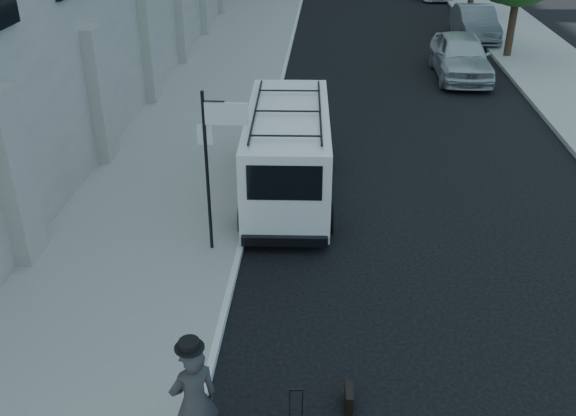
# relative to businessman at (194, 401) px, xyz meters

# --- Properties ---
(ground) EXTENTS (120.00, 120.00, 0.00)m
(ground) POSITION_rel_businessman_xyz_m (1.90, 2.09, -0.94)
(ground) COLOR black
(ground) RESTS_ON ground
(sidewalk_left) EXTENTS (4.50, 48.00, 0.15)m
(sidewalk_left) POSITION_rel_businessman_xyz_m (-2.35, 18.09, -0.86)
(sidewalk_left) COLOR gray
(sidewalk_left) RESTS_ON ground
(sidewalk_right) EXTENTS (4.00, 56.00, 0.15)m
(sidewalk_right) POSITION_rel_businessman_xyz_m (10.90, 22.09, -0.86)
(sidewalk_right) COLOR gray
(sidewalk_right) RESTS_ON ground
(sign_pole) EXTENTS (1.03, 0.07, 3.50)m
(sign_pole) POSITION_rel_businessman_xyz_m (-0.46, 5.30, 1.72)
(sign_pole) COLOR black
(sign_pole) RESTS_ON sidewalk_left
(businessman) EXTENTS (0.82, 0.74, 1.87)m
(businessman) POSITION_rel_businessman_xyz_m (0.00, 0.00, 0.00)
(businessman) COLOR #303032
(businessman) RESTS_ON ground
(briefcase) EXTENTS (0.13, 0.44, 0.34)m
(briefcase) POSITION_rel_businessman_xyz_m (2.17, 0.99, -0.77)
(briefcase) COLOR black
(briefcase) RESTS_ON ground
(cargo_van) EXTENTS (2.31, 6.07, 2.26)m
(cargo_van) POSITION_rel_businessman_xyz_m (0.76, 8.31, 0.24)
(cargo_van) COLOR white
(cargo_van) RESTS_ON ground
(parked_car_a) EXTENTS (2.02, 5.02, 1.71)m
(parked_car_a) POSITION_rel_businessman_xyz_m (6.90, 19.12, -0.08)
(parked_car_a) COLOR #B2B5BA
(parked_car_a) RESTS_ON ground
(parked_car_b) EXTENTS (1.67, 4.78, 1.57)m
(parked_car_b) POSITION_rel_businessman_xyz_m (8.70, 25.59, -0.15)
(parked_car_b) COLOR slate
(parked_car_b) RESTS_ON ground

